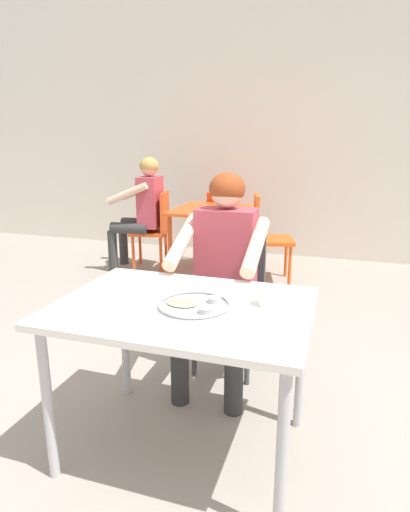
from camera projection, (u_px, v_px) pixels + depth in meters
The scene contains 12 objects.
ground_plane at pixel (187, 450), 2.04m from camera, with size 12.00×12.00×0.05m, color gray.
back_wall at pixel (294, 114), 5.03m from camera, with size 12.00×0.12×3.40m, color silver.
table_foreground at pixel (184, 321), 1.85m from camera, with size 1.08×0.78×0.72m.
thali_tray at pixel (195, 304), 1.79m from camera, with size 0.31×0.31×0.03m.
drinking_cup at pixel (268, 295), 1.80m from camera, with size 0.08×0.08×0.09m.
chair_foreground at pixel (231, 290), 2.69m from camera, with size 0.41×0.42×0.85m.
diner_foreground at pixel (222, 262), 2.43m from camera, with size 0.49×0.55×1.23m.
table_background_red at pixel (212, 217), 4.44m from camera, with size 0.77×0.88×0.72m.
chair_red_left at pixel (156, 225), 4.72m from camera, with size 0.47×0.48×0.86m.
chair_red_right at pixel (266, 232), 4.29m from camera, with size 0.48×0.49×0.89m.
chair_red_far at pixel (226, 221), 5.01m from camera, with size 0.46×0.46×0.82m.
patron_background at pixel (143, 204), 4.64m from camera, with size 0.58×0.53×1.23m.
Camera 1 is at (0.61, -1.62, 1.40)m, focal length 30.04 mm.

